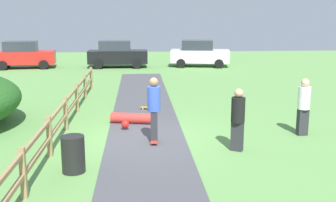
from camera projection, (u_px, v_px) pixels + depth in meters
The scene contains 12 objects.
ground_plane at pixel (146, 140), 12.43m from camera, with size 60.00×60.00×0.00m, color #60934C.
asphalt_path at pixel (146, 139), 12.43m from camera, with size 2.40×28.00×0.02m, color #47474C.
wooden_fence at pixel (58, 120), 12.10m from camera, with size 0.12×18.12×1.10m.
trash_bin at pixel (73, 154), 9.80m from camera, with size 0.56×0.56×0.90m, color black.
skater_riding at pixel (154, 106), 11.94m from camera, with size 0.40×0.81×1.93m.
skater_fallen at pixel (131, 119), 14.14m from camera, with size 1.46×1.27×0.36m.
skateboard_loose at pixel (150, 108), 16.30m from camera, with size 0.82×0.46×0.08m.
bystander_black at pixel (238, 117), 11.25m from camera, with size 0.52×0.52×1.76m.
bystander_white at pixel (304, 104), 12.71m from camera, with size 0.43×0.43×1.81m.
parked_car_black at pixel (117, 54), 29.24m from camera, with size 4.21×2.01×1.92m.
parked_car_white at pixel (199, 53), 29.69m from camera, with size 4.42×2.50×1.92m.
parked_car_red at pixel (23, 55), 28.76m from camera, with size 4.38×2.40×1.92m.
Camera 1 is at (-0.23, -11.93, 3.73)m, focal length 43.70 mm.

